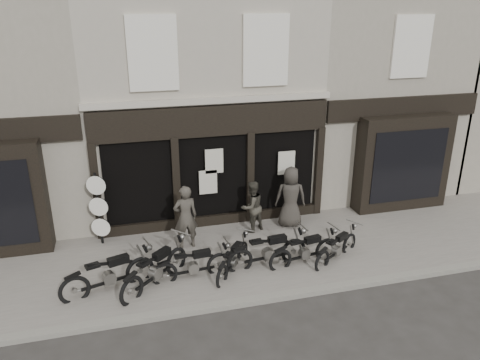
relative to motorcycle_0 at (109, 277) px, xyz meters
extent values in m
plane|color=#2D2B28|center=(3.21, -0.04, -0.45)|extent=(90.00, 90.00, 0.00)
cube|color=slate|center=(3.21, 0.86, -0.39)|extent=(30.00, 4.20, 0.12)
cube|color=gray|center=(3.21, -1.29, -0.38)|extent=(30.00, 0.25, 0.13)
cube|color=#A39B8C|center=(3.21, 5.96, 3.65)|extent=(7.20, 6.00, 8.20)
cube|color=black|center=(3.21, 2.88, 3.00)|extent=(7.10, 0.18, 0.90)
cube|color=black|center=(3.21, 2.94, 1.05)|extent=(6.50, 0.10, 2.95)
cube|color=black|center=(3.21, 2.87, -0.23)|extent=(7.10, 0.20, 0.44)
cube|color=#B8B0A0|center=(3.21, 2.91, 3.60)|extent=(7.30, 0.22, 0.18)
cube|color=white|center=(1.61, 2.91, 4.95)|extent=(1.35, 0.12, 2.00)
cube|color=black|center=(1.61, 2.94, 4.95)|extent=(1.05, 0.06, 1.70)
cube|color=white|center=(4.81, 2.91, 4.95)|extent=(1.35, 0.12, 2.00)
cube|color=black|center=(4.81, 2.94, 4.95)|extent=(1.05, 0.06, 1.70)
cube|color=black|center=(-0.24, 2.86, 1.10)|extent=(0.22, 0.22, 3.00)
cube|color=black|center=(2.06, 2.86, 1.10)|extent=(0.22, 0.22, 3.00)
cube|color=black|center=(4.36, 2.86, 1.10)|extent=(0.22, 0.22, 3.00)
cube|color=black|center=(6.66, 2.86, 1.10)|extent=(0.22, 0.22, 3.00)
cube|color=beige|center=(3.21, 2.76, 1.80)|extent=(0.55, 0.04, 0.75)
cube|color=beige|center=(5.51, 2.76, 1.55)|extent=(0.55, 0.04, 0.75)
cube|color=beige|center=(3.01, 2.76, 1.15)|extent=(0.55, 0.04, 0.75)
cube|color=gray|center=(9.56, 5.96, 3.65)|extent=(5.50, 6.00, 8.20)
cube|color=black|center=(9.56, 2.61, 1.25)|extent=(3.20, 0.70, 3.20)
cube|color=black|center=(9.56, 2.26, 1.25)|extent=(2.60, 0.06, 2.40)
cube|color=black|center=(9.56, 2.91, 3.05)|extent=(5.40, 0.16, 0.70)
cube|color=white|center=(9.56, 2.92, 4.95)|extent=(1.30, 0.10, 1.90)
cube|color=black|center=(9.56, 2.95, 4.95)|extent=(1.00, 0.06, 1.60)
torus|color=black|center=(0.74, 0.23, -0.08)|extent=(0.75, 0.32, 0.76)
torus|color=black|center=(-0.80, -0.25, -0.08)|extent=(0.75, 0.32, 0.76)
cube|color=black|center=(-0.03, -0.01, -0.12)|extent=(1.28, 0.45, 0.07)
cube|color=gray|center=(-0.01, 0.00, -0.03)|extent=(0.31, 0.27, 0.29)
cube|color=black|center=(0.25, 0.08, 0.39)|extent=(0.54, 0.33, 0.19)
cube|color=black|center=(-0.35, -0.11, 0.43)|extent=(0.39, 0.31, 0.07)
cylinder|color=gray|center=(0.97, 0.31, 0.66)|extent=(0.23, 0.63, 0.04)
torus|color=black|center=(1.68, 0.47, -0.08)|extent=(0.62, 0.59, 0.76)
torus|color=black|center=(0.49, -0.62, -0.08)|extent=(0.62, 0.59, 0.76)
cube|color=black|center=(1.08, -0.07, -0.12)|extent=(1.01, 0.94, 0.07)
cube|color=gray|center=(1.10, -0.06, -0.03)|extent=(0.33, 0.33, 0.29)
cube|color=black|center=(1.30, 0.12, 0.39)|extent=(0.50, 0.49, 0.19)
cube|color=black|center=(0.84, -0.30, 0.43)|extent=(0.40, 0.39, 0.07)
cylinder|color=gray|center=(1.85, 0.64, 0.66)|extent=(0.47, 0.50, 0.04)
torus|color=black|center=(2.74, 0.09, -0.12)|extent=(0.67, 0.15, 0.67)
torus|color=black|center=(1.32, -0.04, -0.12)|extent=(0.67, 0.15, 0.67)
cube|color=black|center=(2.03, 0.02, -0.16)|extent=(1.17, 0.16, 0.06)
cube|color=gray|center=(2.05, 0.03, -0.08)|extent=(0.25, 0.20, 0.26)
cube|color=black|center=(2.28, 0.05, 0.29)|extent=(0.47, 0.21, 0.17)
cube|color=black|center=(1.74, 0.00, 0.33)|extent=(0.31, 0.22, 0.06)
cylinder|color=gray|center=(2.95, 0.11, 0.53)|extent=(0.09, 0.57, 0.04)
torus|color=black|center=(3.50, 0.58, -0.15)|extent=(0.44, 0.54, 0.62)
torus|color=black|center=(2.70, -0.45, -0.15)|extent=(0.44, 0.54, 0.62)
cube|color=black|center=(3.10, 0.07, -0.18)|extent=(0.70, 0.88, 0.05)
cube|color=gray|center=(3.11, 0.08, -0.11)|extent=(0.26, 0.27, 0.24)
cube|color=black|center=(3.24, 0.25, 0.23)|extent=(0.38, 0.42, 0.15)
cube|color=black|center=(2.93, -0.15, 0.27)|extent=(0.31, 0.33, 0.05)
cylinder|color=gray|center=(3.62, 0.74, 0.45)|extent=(0.44, 0.35, 0.03)
torus|color=black|center=(4.84, 0.21, -0.09)|extent=(0.74, 0.18, 0.73)
torus|color=black|center=(3.28, 0.04, -0.09)|extent=(0.74, 0.18, 0.73)
cube|color=black|center=(4.06, 0.12, -0.13)|extent=(1.28, 0.19, 0.06)
cube|color=gray|center=(4.08, 0.13, -0.04)|extent=(0.28, 0.22, 0.28)
cube|color=black|center=(4.34, 0.15, 0.37)|extent=(0.51, 0.24, 0.18)
cube|color=black|center=(3.74, 0.09, 0.41)|extent=(0.35, 0.25, 0.06)
cylinder|color=gray|center=(5.07, 0.24, 0.62)|extent=(0.11, 0.63, 0.04)
torus|color=black|center=(5.75, 0.11, -0.12)|extent=(0.68, 0.21, 0.68)
torus|color=black|center=(4.33, -0.16, -0.12)|extent=(0.68, 0.21, 0.68)
cube|color=black|center=(5.04, -0.03, -0.16)|extent=(1.17, 0.26, 0.06)
cube|color=gray|center=(5.06, -0.02, -0.08)|extent=(0.27, 0.22, 0.26)
cube|color=black|center=(5.29, 0.02, 0.30)|extent=(0.48, 0.25, 0.17)
cube|color=black|center=(4.75, -0.08, 0.34)|extent=(0.33, 0.25, 0.06)
cylinder|color=gray|center=(5.96, 0.15, 0.54)|extent=(0.14, 0.57, 0.04)
torus|color=black|center=(6.54, 0.28, -0.14)|extent=(0.58, 0.40, 0.62)
torus|color=black|center=(5.40, -0.42, -0.14)|extent=(0.58, 0.40, 0.62)
cube|color=black|center=(5.97, -0.07, -0.18)|extent=(0.95, 0.61, 0.06)
cube|color=gray|center=(5.99, -0.06, -0.11)|extent=(0.27, 0.26, 0.24)
cube|color=black|center=(6.18, 0.05, 0.24)|extent=(0.44, 0.35, 0.16)
cube|color=black|center=(5.74, -0.22, 0.28)|extent=(0.33, 0.30, 0.06)
cylinder|color=gray|center=(6.71, 0.38, 0.46)|extent=(0.31, 0.47, 0.03)
imported|color=#403C35|center=(2.13, 1.64, 0.60)|extent=(0.71, 0.50, 1.87)
imported|color=#3B382F|center=(4.21, 2.14, 0.47)|extent=(0.96, 0.87, 1.60)
imported|color=#36322D|center=(5.46, 2.18, 0.63)|extent=(1.07, 0.84, 1.92)
cylinder|color=black|center=(-0.22, 2.47, -0.42)|extent=(0.36, 0.36, 0.06)
cylinder|color=black|center=(-0.22, 2.47, 0.70)|extent=(0.07, 0.07, 2.29)
cylinder|color=black|center=(-0.22, 2.44, 1.49)|extent=(0.54, 0.22, 0.56)
cylinder|color=white|center=(-0.22, 2.42, 1.49)|extent=(0.53, 0.19, 0.56)
cylinder|color=black|center=(-0.22, 2.44, 0.84)|extent=(0.54, 0.22, 0.56)
cylinder|color=white|center=(-0.22, 2.42, 0.84)|extent=(0.53, 0.19, 0.56)
cylinder|color=black|center=(-0.22, 2.44, 0.20)|extent=(0.54, 0.22, 0.56)
cylinder|color=white|center=(-0.22, 2.42, 0.20)|extent=(0.53, 0.19, 0.56)
camera|label=1|loc=(0.57, -10.24, 6.23)|focal=35.00mm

